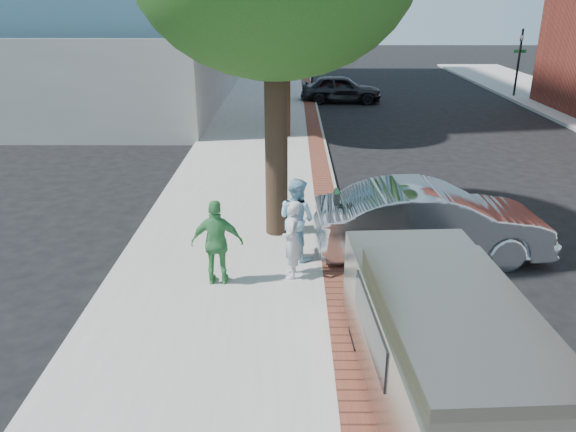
{
  "coord_description": "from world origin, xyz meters",
  "views": [
    {
      "loc": [
        -0.25,
        -10.56,
        5.44
      ],
      "look_at": [
        -0.32,
        0.26,
        1.2
      ],
      "focal_mm": 35.0,
      "sensor_mm": 36.0,
      "label": 1
    }
  ],
  "objects_px": {
    "van": "(442,344)",
    "person_gray": "(292,239)",
    "bg_car": "(341,89)",
    "parking_meter": "(336,208)",
    "person_officer": "(297,218)",
    "person_green": "(217,243)",
    "sedan_silver": "(431,222)"
  },
  "relations": [
    {
      "from": "person_officer",
      "to": "van",
      "type": "xyz_separation_m",
      "value": [
        1.93,
        -4.65,
        0.01
      ]
    },
    {
      "from": "person_gray",
      "to": "sedan_silver",
      "type": "relative_size",
      "value": 0.32
    },
    {
      "from": "sedan_silver",
      "to": "bg_car",
      "type": "xyz_separation_m",
      "value": [
        -0.37,
        19.66,
        -0.08
      ]
    },
    {
      "from": "parking_meter",
      "to": "person_gray",
      "type": "height_order",
      "value": "person_gray"
    },
    {
      "from": "person_officer",
      "to": "parking_meter",
      "type": "bearing_deg",
      "value": -124.37
    },
    {
      "from": "person_gray",
      "to": "sedan_silver",
      "type": "distance_m",
      "value": 3.3
    },
    {
      "from": "van",
      "to": "person_officer",
      "type": "bearing_deg",
      "value": 109.36
    },
    {
      "from": "person_officer",
      "to": "van",
      "type": "relative_size",
      "value": 0.33
    },
    {
      "from": "person_gray",
      "to": "van",
      "type": "relative_size",
      "value": 0.3
    },
    {
      "from": "person_green",
      "to": "bg_car",
      "type": "distance_m",
      "value": 21.59
    },
    {
      "from": "bg_car",
      "to": "person_green",
      "type": "bearing_deg",
      "value": 171.7
    },
    {
      "from": "van",
      "to": "parking_meter",
      "type": "bearing_deg",
      "value": 99.3
    },
    {
      "from": "parking_meter",
      "to": "person_officer",
      "type": "height_order",
      "value": "person_officer"
    },
    {
      "from": "van",
      "to": "person_gray",
      "type": "bearing_deg",
      "value": 115.44
    },
    {
      "from": "person_gray",
      "to": "sedan_silver",
      "type": "bearing_deg",
      "value": 113.22
    },
    {
      "from": "person_gray",
      "to": "person_officer",
      "type": "distance_m",
      "value": 0.94
    },
    {
      "from": "person_green",
      "to": "sedan_silver",
      "type": "bearing_deg",
      "value": -162.11
    },
    {
      "from": "person_gray",
      "to": "person_officer",
      "type": "relative_size",
      "value": 0.91
    },
    {
      "from": "person_green",
      "to": "bg_car",
      "type": "xyz_separation_m",
      "value": [
        4.14,
        21.19,
        -0.26
      ]
    },
    {
      "from": "person_gray",
      "to": "van",
      "type": "bearing_deg",
      "value": 29.83
    },
    {
      "from": "parking_meter",
      "to": "bg_car",
      "type": "height_order",
      "value": "parking_meter"
    },
    {
      "from": "person_officer",
      "to": "sedan_silver",
      "type": "relative_size",
      "value": 0.35
    },
    {
      "from": "bg_car",
      "to": "van",
      "type": "height_order",
      "value": "van"
    },
    {
      "from": "person_gray",
      "to": "van",
      "type": "xyz_separation_m",
      "value": [
        2.03,
        -3.72,
        0.1
      ]
    },
    {
      "from": "person_officer",
      "to": "person_green",
      "type": "height_order",
      "value": "person_officer"
    },
    {
      "from": "parking_meter",
      "to": "person_officer",
      "type": "bearing_deg",
      "value": -166.59
    },
    {
      "from": "parking_meter",
      "to": "person_green",
      "type": "xyz_separation_m",
      "value": [
        -2.4,
        -1.42,
        -0.2
      ]
    },
    {
      "from": "parking_meter",
      "to": "van",
      "type": "relative_size",
      "value": 0.28
    },
    {
      "from": "parking_meter",
      "to": "bg_car",
      "type": "xyz_separation_m",
      "value": [
        1.74,
        19.77,
        -0.46
      ]
    },
    {
      "from": "parking_meter",
      "to": "person_officer",
      "type": "xyz_separation_m",
      "value": [
        -0.86,
        -0.2,
        -0.17
      ]
    },
    {
      "from": "person_green",
      "to": "sedan_silver",
      "type": "height_order",
      "value": "person_green"
    },
    {
      "from": "person_gray",
      "to": "bg_car",
      "type": "xyz_separation_m",
      "value": [
        2.69,
        20.9,
        -0.2
      ]
    }
  ]
}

